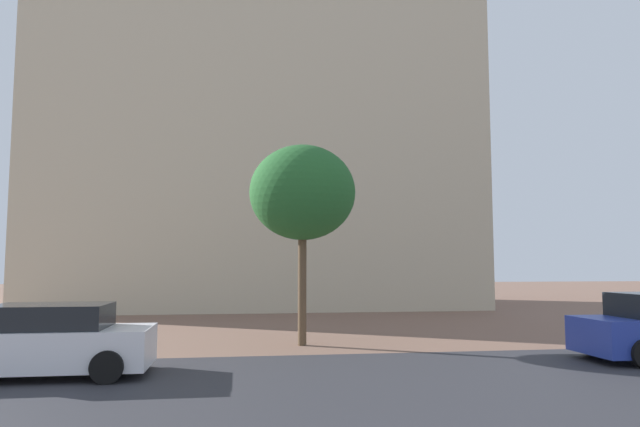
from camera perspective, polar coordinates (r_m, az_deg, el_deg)
ground_plane at (r=12.53m, az=-0.01°, el=-15.73°), size 120.00×120.00×0.00m
street_asphalt_strip at (r=11.43m, az=0.84°, el=-16.75°), size 120.00×7.22×0.00m
landmark_building at (r=33.60m, az=-6.49°, el=9.87°), size 23.31×11.02×35.25m
car_white at (r=13.31m, az=-25.45°, el=-11.51°), size 4.08×2.05×1.48m
tree_curb_far at (r=16.66m, az=-1.77°, el=2.05°), size 3.10×3.10×5.80m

